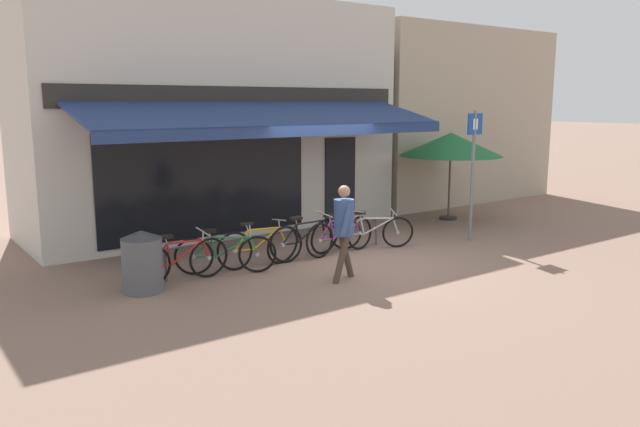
{
  "coord_description": "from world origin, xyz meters",
  "views": [
    {
      "loc": [
        -7.29,
        -8.57,
        2.93
      ],
      "look_at": [
        -1.07,
        -0.1,
        1.05
      ],
      "focal_mm": 35.0,
      "sensor_mm": 36.0,
      "label": 1
    }
  ],
  "objects_px": {
    "bicycle_orange": "(261,246)",
    "pedestrian_adult": "(344,223)",
    "litter_bin": "(142,261)",
    "bicycle_red": "(180,261)",
    "bicycle_purple": "(340,235)",
    "bicycle_silver": "(372,232)",
    "bicycle_green": "(225,254)",
    "parking_sign": "(473,163)",
    "bicycle_black": "(304,239)",
    "cafe_parasol": "(451,145)"
  },
  "relations": [
    {
      "from": "bicycle_red",
      "to": "bicycle_black",
      "type": "relative_size",
      "value": 0.96
    },
    {
      "from": "bicycle_green",
      "to": "bicycle_orange",
      "type": "relative_size",
      "value": 0.93
    },
    {
      "from": "bicycle_green",
      "to": "cafe_parasol",
      "type": "height_order",
      "value": "cafe_parasol"
    },
    {
      "from": "bicycle_silver",
      "to": "bicycle_black",
      "type": "bearing_deg",
      "value": -156.31
    },
    {
      "from": "pedestrian_adult",
      "to": "litter_bin",
      "type": "height_order",
      "value": "pedestrian_adult"
    },
    {
      "from": "bicycle_silver",
      "to": "bicycle_red",
      "type": "bearing_deg",
      "value": -152.51
    },
    {
      "from": "bicycle_green",
      "to": "parking_sign",
      "type": "height_order",
      "value": "parking_sign"
    },
    {
      "from": "bicycle_orange",
      "to": "pedestrian_adult",
      "type": "distance_m",
      "value": 1.82
    },
    {
      "from": "bicycle_orange",
      "to": "parking_sign",
      "type": "height_order",
      "value": "parking_sign"
    },
    {
      "from": "pedestrian_adult",
      "to": "bicycle_black",
      "type": "bearing_deg",
      "value": -95.56
    },
    {
      "from": "bicycle_green",
      "to": "bicycle_silver",
      "type": "relative_size",
      "value": 1.0
    },
    {
      "from": "bicycle_green",
      "to": "parking_sign",
      "type": "relative_size",
      "value": 0.58
    },
    {
      "from": "litter_bin",
      "to": "parking_sign",
      "type": "distance_m",
      "value": 7.1
    },
    {
      "from": "bicycle_purple",
      "to": "bicycle_orange",
      "type": "bearing_deg",
      "value": 171.81
    },
    {
      "from": "bicycle_red",
      "to": "bicycle_silver",
      "type": "relative_size",
      "value": 1.08
    },
    {
      "from": "bicycle_silver",
      "to": "cafe_parasol",
      "type": "height_order",
      "value": "cafe_parasol"
    },
    {
      "from": "bicycle_purple",
      "to": "pedestrian_adult",
      "type": "height_order",
      "value": "pedestrian_adult"
    },
    {
      "from": "bicycle_orange",
      "to": "litter_bin",
      "type": "relative_size",
      "value": 1.76
    },
    {
      "from": "bicycle_green",
      "to": "bicycle_silver",
      "type": "height_order",
      "value": "bicycle_green"
    },
    {
      "from": "bicycle_silver",
      "to": "parking_sign",
      "type": "height_order",
      "value": "parking_sign"
    },
    {
      "from": "bicycle_silver",
      "to": "litter_bin",
      "type": "bearing_deg",
      "value": -151.25
    },
    {
      "from": "bicycle_black",
      "to": "cafe_parasol",
      "type": "distance_m",
      "value": 5.63
    },
    {
      "from": "bicycle_red",
      "to": "parking_sign",
      "type": "xyz_separation_m",
      "value": [
        6.3,
        -0.71,
        1.3
      ]
    },
    {
      "from": "bicycle_orange",
      "to": "cafe_parasol",
      "type": "xyz_separation_m",
      "value": [
        6.21,
        1.14,
        1.52
      ]
    },
    {
      "from": "bicycle_purple",
      "to": "parking_sign",
      "type": "bearing_deg",
      "value": -19.23
    },
    {
      "from": "bicycle_green",
      "to": "cafe_parasol",
      "type": "relative_size",
      "value": 0.62
    },
    {
      "from": "bicycle_black",
      "to": "pedestrian_adult",
      "type": "xyz_separation_m",
      "value": [
        -0.26,
        -1.53,
        0.59
      ]
    },
    {
      "from": "bicycle_purple",
      "to": "pedestrian_adult",
      "type": "relative_size",
      "value": 1.08
    },
    {
      "from": "bicycle_green",
      "to": "bicycle_purple",
      "type": "distance_m",
      "value": 2.51
    },
    {
      "from": "bicycle_green",
      "to": "pedestrian_adult",
      "type": "xyz_separation_m",
      "value": [
        1.43,
        -1.47,
        0.61
      ]
    },
    {
      "from": "bicycle_purple",
      "to": "bicycle_silver",
      "type": "xyz_separation_m",
      "value": [
        0.77,
        -0.06,
        -0.01
      ]
    },
    {
      "from": "parking_sign",
      "to": "cafe_parasol",
      "type": "relative_size",
      "value": 1.07
    },
    {
      "from": "litter_bin",
      "to": "parking_sign",
      "type": "xyz_separation_m",
      "value": [
        6.97,
        -0.61,
        1.18
      ]
    },
    {
      "from": "cafe_parasol",
      "to": "bicycle_orange",
      "type": "bearing_deg",
      "value": -169.62
    },
    {
      "from": "bicycle_green",
      "to": "cafe_parasol",
      "type": "xyz_separation_m",
      "value": [
        6.98,
        1.25,
        1.53
      ]
    },
    {
      "from": "bicycle_green",
      "to": "bicycle_purple",
      "type": "relative_size",
      "value": 0.92
    },
    {
      "from": "bicycle_silver",
      "to": "cafe_parasol",
      "type": "bearing_deg",
      "value": 47.08
    },
    {
      "from": "parking_sign",
      "to": "bicycle_purple",
      "type": "bearing_deg",
      "value": 165.49
    },
    {
      "from": "bicycle_red",
      "to": "pedestrian_adult",
      "type": "distance_m",
      "value": 2.76
    },
    {
      "from": "bicycle_silver",
      "to": "bicycle_orange",
      "type": "bearing_deg",
      "value": -156.21
    },
    {
      "from": "bicycle_black",
      "to": "parking_sign",
      "type": "distance_m",
      "value": 4.06
    },
    {
      "from": "bicycle_red",
      "to": "bicycle_purple",
      "type": "height_order",
      "value": "bicycle_red"
    },
    {
      "from": "bicycle_orange",
      "to": "pedestrian_adult",
      "type": "height_order",
      "value": "pedestrian_adult"
    },
    {
      "from": "bicycle_orange",
      "to": "litter_bin",
      "type": "xyz_separation_m",
      "value": [
        -2.29,
        -0.26,
        0.12
      ]
    },
    {
      "from": "bicycle_red",
      "to": "parking_sign",
      "type": "height_order",
      "value": "parking_sign"
    },
    {
      "from": "pedestrian_adult",
      "to": "litter_bin",
      "type": "relative_size",
      "value": 1.64
    },
    {
      "from": "bicycle_silver",
      "to": "cafe_parasol",
      "type": "distance_m",
      "value": 4.22
    },
    {
      "from": "bicycle_red",
      "to": "litter_bin",
      "type": "relative_size",
      "value": 1.76
    },
    {
      "from": "bicycle_silver",
      "to": "cafe_parasol",
      "type": "relative_size",
      "value": 0.62
    },
    {
      "from": "bicycle_silver",
      "to": "pedestrian_adult",
      "type": "distance_m",
      "value": 2.41
    }
  ]
}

